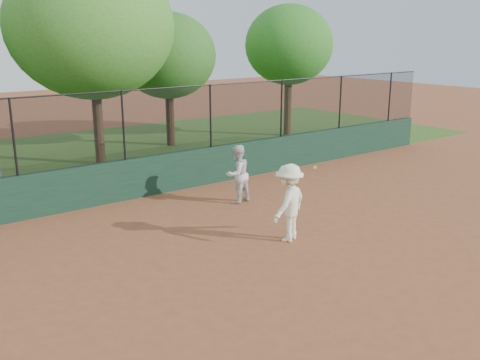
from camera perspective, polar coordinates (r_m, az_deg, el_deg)
ground at (r=11.63m, az=3.44°, el=-8.64°), size 80.00×80.00×0.00m
back_wall at (r=16.20m, az=-10.43°, el=0.33°), size 26.00×0.20×1.20m
grass_strip at (r=21.73m, az=-17.57°, el=2.05°), size 36.00×12.00×0.01m
player_second at (r=15.30m, az=-0.29°, el=0.64°), size 0.91×0.76×1.69m
player_main at (r=12.50m, az=5.23°, el=-2.43°), size 1.35×1.06×1.84m
fence_assembly at (r=15.85m, az=-10.80°, el=6.03°), size 26.00×0.06×2.00m
tree_2 at (r=20.31m, az=-15.57°, el=15.53°), size 5.98×5.43×7.58m
tree_3 at (r=23.33m, az=-7.69°, el=12.98°), size 4.18×3.80×5.65m
tree_4 at (r=25.53m, az=5.27°, el=14.13°), size 4.24×3.85×6.07m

